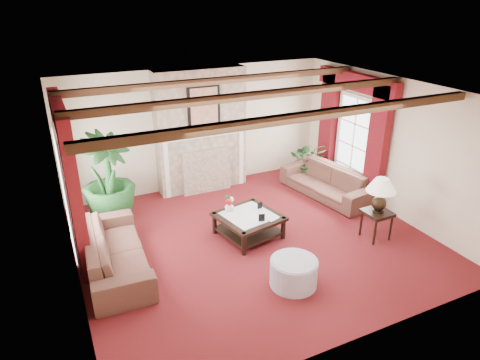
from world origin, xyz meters
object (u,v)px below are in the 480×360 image
ottoman (294,273)px  potted_palm (110,197)px  coffee_table (249,225)px  sofa_left (114,244)px  side_table (376,224)px  sofa_right (327,177)px

ottoman → potted_palm: bearing=122.9°
coffee_table → ottoman: bearing=-102.2°
potted_palm → ottoman: potted_palm is taller
sofa_left → side_table: (4.45, -1.05, -0.18)m
sofa_right → ottoman: (-2.34, -2.41, -0.21)m
sofa_left → side_table: size_ratio=4.31×
sofa_right → side_table: 1.90m
side_table → ottoman: (-2.08, -0.54, -0.06)m
sofa_left → sofa_right: 4.78m
sofa_left → side_table: bearing=-100.2°
side_table → ottoman: side_table is taller
coffee_table → side_table: bearing=-38.5°
potted_palm → ottoman: bearing=-57.1°
sofa_left → ottoman: 2.86m
side_table → sofa_right: bearing=82.0°
sofa_right → side_table: (-0.26, -1.87, -0.16)m
sofa_right → ottoman: sofa_right is taller
sofa_left → potted_palm: bearing=-4.8°
potted_palm → ottoman: size_ratio=2.74×
coffee_table → sofa_right: bearing=8.1°
side_table → sofa_left: bearing=166.7°
sofa_right → potted_palm: bearing=-110.5°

